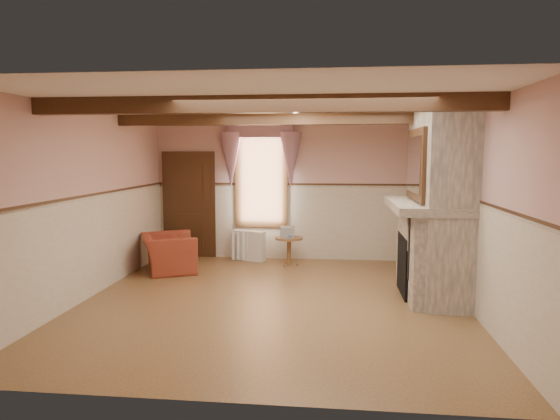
# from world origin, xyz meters

# --- Properties ---
(floor) EXTENTS (5.50, 6.00, 0.01)m
(floor) POSITION_xyz_m (0.00, 0.00, 0.00)
(floor) COLOR brown
(floor) RESTS_ON ground
(ceiling) EXTENTS (5.50, 6.00, 0.01)m
(ceiling) POSITION_xyz_m (0.00, 0.00, 2.80)
(ceiling) COLOR silver
(ceiling) RESTS_ON wall_back
(wall_back) EXTENTS (5.50, 0.02, 2.80)m
(wall_back) POSITION_xyz_m (0.00, 3.00, 1.40)
(wall_back) COLOR tan
(wall_back) RESTS_ON floor
(wall_front) EXTENTS (5.50, 0.02, 2.80)m
(wall_front) POSITION_xyz_m (0.00, -3.00, 1.40)
(wall_front) COLOR tan
(wall_front) RESTS_ON floor
(wall_left) EXTENTS (0.02, 6.00, 2.80)m
(wall_left) POSITION_xyz_m (-2.75, 0.00, 1.40)
(wall_left) COLOR tan
(wall_left) RESTS_ON floor
(wall_right) EXTENTS (0.02, 6.00, 2.80)m
(wall_right) POSITION_xyz_m (2.75, 0.00, 1.40)
(wall_right) COLOR tan
(wall_right) RESTS_ON floor
(wainscot) EXTENTS (5.50, 6.00, 1.50)m
(wainscot) POSITION_xyz_m (0.00, 0.00, 0.75)
(wainscot) COLOR beige
(wainscot) RESTS_ON floor
(chair_rail) EXTENTS (5.50, 6.00, 0.08)m
(chair_rail) POSITION_xyz_m (0.00, 0.00, 1.50)
(chair_rail) COLOR black
(chair_rail) RESTS_ON wainscot
(firebox) EXTENTS (0.20, 0.95, 0.90)m
(firebox) POSITION_xyz_m (2.00, 0.60, 0.45)
(firebox) COLOR black
(firebox) RESTS_ON floor
(armchair) EXTENTS (1.25, 1.32, 0.67)m
(armchair) POSITION_xyz_m (-2.10, 1.62, 0.34)
(armchair) COLOR maroon
(armchair) RESTS_ON floor
(side_table) EXTENTS (0.60, 0.60, 0.55)m
(side_table) POSITION_xyz_m (0.03, 2.31, 0.28)
(side_table) COLOR brown
(side_table) RESTS_ON floor
(book_stack) EXTENTS (0.28, 0.33, 0.20)m
(book_stack) POSITION_xyz_m (-0.01, 2.32, 0.65)
(book_stack) COLOR #B7AD8C
(book_stack) RESTS_ON side_table
(radiator) EXTENTS (0.72, 0.42, 0.60)m
(radiator) POSITION_xyz_m (-0.83, 2.70, 0.30)
(radiator) COLOR silver
(radiator) RESTS_ON floor
(bowl) EXTENTS (0.34, 0.34, 0.08)m
(bowl) POSITION_xyz_m (2.24, 0.66, 1.46)
(bowl) COLOR brown
(bowl) RESTS_ON mantel
(mantel_clock) EXTENTS (0.14, 0.24, 0.20)m
(mantel_clock) POSITION_xyz_m (2.24, 1.25, 1.52)
(mantel_clock) COLOR black
(mantel_clock) RESTS_ON mantel
(oil_lamp) EXTENTS (0.11, 0.11, 0.28)m
(oil_lamp) POSITION_xyz_m (2.24, 1.11, 1.56)
(oil_lamp) COLOR #BC7435
(oil_lamp) RESTS_ON mantel
(candle_red) EXTENTS (0.06, 0.06, 0.16)m
(candle_red) POSITION_xyz_m (2.24, -0.12, 1.50)
(candle_red) COLOR #AE2015
(candle_red) RESTS_ON mantel
(jar_yellow) EXTENTS (0.06, 0.06, 0.12)m
(jar_yellow) POSITION_xyz_m (2.24, 0.44, 1.48)
(jar_yellow) COLOR yellow
(jar_yellow) RESTS_ON mantel
(fireplace) EXTENTS (0.85, 2.00, 2.80)m
(fireplace) POSITION_xyz_m (2.42, 0.60, 1.40)
(fireplace) COLOR gray
(fireplace) RESTS_ON floor
(mantel) EXTENTS (1.05, 2.05, 0.12)m
(mantel) POSITION_xyz_m (2.24, 0.60, 1.36)
(mantel) COLOR gray
(mantel) RESTS_ON fireplace
(overmantel_mirror) EXTENTS (0.06, 1.44, 1.04)m
(overmantel_mirror) POSITION_xyz_m (2.06, 0.60, 1.97)
(overmantel_mirror) COLOR silver
(overmantel_mirror) RESTS_ON fireplace
(door) EXTENTS (1.10, 0.10, 2.10)m
(door) POSITION_xyz_m (-2.10, 2.94, 1.05)
(door) COLOR black
(door) RESTS_ON floor
(window) EXTENTS (1.06, 0.08, 2.02)m
(window) POSITION_xyz_m (-0.60, 2.97, 1.65)
(window) COLOR white
(window) RESTS_ON wall_back
(window_drapes) EXTENTS (1.30, 0.14, 1.40)m
(window_drapes) POSITION_xyz_m (-0.60, 2.88, 2.25)
(window_drapes) COLOR gray
(window_drapes) RESTS_ON wall_back
(ceiling_beam_front) EXTENTS (5.50, 0.18, 0.20)m
(ceiling_beam_front) POSITION_xyz_m (0.00, -1.20, 2.70)
(ceiling_beam_front) COLOR black
(ceiling_beam_front) RESTS_ON ceiling
(ceiling_beam_back) EXTENTS (5.50, 0.18, 0.20)m
(ceiling_beam_back) POSITION_xyz_m (0.00, 1.20, 2.70)
(ceiling_beam_back) COLOR black
(ceiling_beam_back) RESTS_ON ceiling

